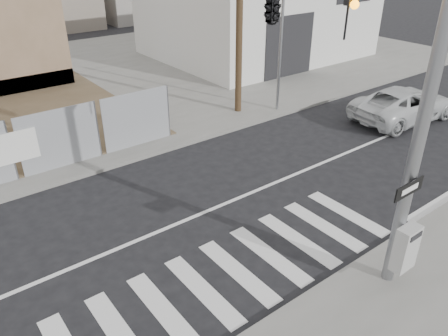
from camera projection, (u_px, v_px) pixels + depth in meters
ground at (180, 222)px, 11.98m from camera, size 100.00×100.00×0.00m
sidewalk_far at (29, 92)px, 21.74m from camera, size 50.00×20.00×0.12m
signal_pole at (316, 47)px, 9.62m from camera, size 0.96×5.87×7.00m
far_signal_pole at (281, 31)px, 17.84m from camera, size 0.16×0.20×5.60m
concrete_wall_right at (2, 23)px, 19.96m from camera, size 5.50×1.30×8.00m
auto_shop at (256, 15)px, 27.35m from camera, size 12.00×10.20×5.95m
suv at (405, 104)px, 18.32m from camera, size 5.14×2.69×1.38m
traffic_cone_d at (4, 167)px, 13.89m from camera, size 0.41×0.41×0.64m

